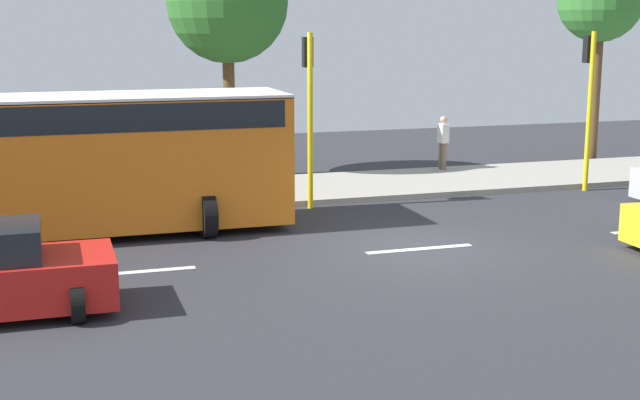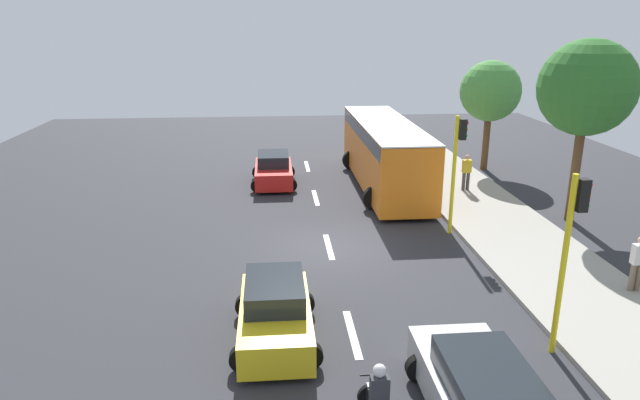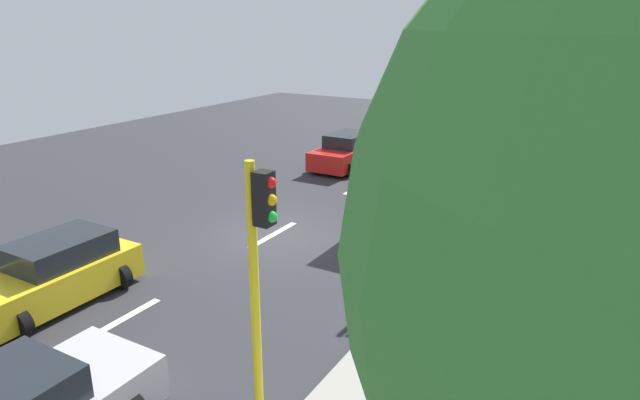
# 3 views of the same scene
# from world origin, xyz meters

# --- Properties ---
(ground_plane) EXTENTS (40.00, 60.00, 0.10)m
(ground_plane) POSITION_xyz_m (0.00, 0.00, -0.05)
(ground_plane) COLOR #2D2D33
(sidewalk) EXTENTS (4.00, 60.00, 0.15)m
(sidewalk) POSITION_xyz_m (7.00, 0.00, 0.07)
(sidewalk) COLOR #9E998E
(sidewalk) RESTS_ON ground
(lane_stripe_north) EXTENTS (0.20, 2.40, 0.01)m
(lane_stripe_north) POSITION_xyz_m (0.00, -6.00, 0.01)
(lane_stripe_north) COLOR white
(lane_stripe_north) RESTS_ON ground
(lane_stripe_mid) EXTENTS (0.20, 2.40, 0.01)m
(lane_stripe_mid) POSITION_xyz_m (0.00, 0.00, 0.01)
(lane_stripe_mid) COLOR white
(lane_stripe_mid) RESTS_ON ground
(lane_stripe_south) EXTENTS (0.20, 2.40, 0.01)m
(lane_stripe_south) POSITION_xyz_m (0.00, 6.00, 0.01)
(lane_stripe_south) COLOR white
(lane_stripe_south) RESTS_ON ground
(lane_stripe_far_south) EXTENTS (0.20, 2.40, 0.01)m
(lane_stripe_far_south) POSITION_xyz_m (0.00, 12.00, 0.01)
(lane_stripe_far_south) COLOR white
(lane_stripe_far_south) RESTS_ON ground
(car_yellow_cab) EXTENTS (2.18, 3.91, 1.52)m
(car_yellow_cab) POSITION_xyz_m (-1.97, -6.02, 0.71)
(car_yellow_cab) COLOR yellow
(car_yellow_cab) RESTS_ON ground
(car_red) EXTENTS (2.20, 3.85, 1.52)m
(car_red) POSITION_xyz_m (-1.89, 8.47, 0.71)
(car_red) COLOR red
(car_red) RESTS_ON ground
(car_silver) EXTENTS (2.27, 4.39, 1.52)m
(car_silver) POSITION_xyz_m (2.03, -9.64, 0.71)
(car_silver) COLOR #B7B7BC
(car_silver) RESTS_ON ground
(city_bus) EXTENTS (3.20, 11.00, 3.16)m
(city_bus) POSITION_xyz_m (3.49, 7.63, 1.85)
(city_bus) COLOR orange
(city_bus) RESTS_ON ground
(pedestrian_near_signal) EXTENTS (0.40, 0.24, 1.69)m
(pedestrian_near_signal) POSITION_xyz_m (8.57, -4.53, 1.06)
(pedestrian_near_signal) COLOR #72604C
(pedestrian_near_signal) RESTS_ON sidewalk
(pedestrian_by_tree) EXTENTS (0.40, 0.24, 1.69)m
(pedestrian_by_tree) POSITION_xyz_m (7.10, 6.16, 1.06)
(pedestrian_by_tree) COLOR #3F3F3F
(pedestrian_by_tree) RESTS_ON sidewalk
(traffic_light_corner) EXTENTS (0.49, 0.24, 4.50)m
(traffic_light_corner) POSITION_xyz_m (4.85, 1.01, 2.93)
(traffic_light_corner) COLOR yellow
(traffic_light_corner) RESTS_ON ground
(traffic_light_midblock) EXTENTS (0.49, 0.24, 4.50)m
(traffic_light_midblock) POSITION_xyz_m (4.85, -7.23, 2.93)
(traffic_light_midblock) COLOR yellow
(traffic_light_midblock) RESTS_ON ground
(street_tree_center) EXTENTS (3.18, 3.18, 5.85)m
(street_tree_center) POSITION_xyz_m (9.62, 10.49, 4.22)
(street_tree_center) COLOR brown
(street_tree_center) RESTS_ON ground
(street_tree_north) EXTENTS (3.67, 3.67, 7.18)m
(street_tree_north) POSITION_xyz_m (10.05, 2.03, 5.31)
(street_tree_north) COLOR brown
(street_tree_north) RESTS_ON ground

